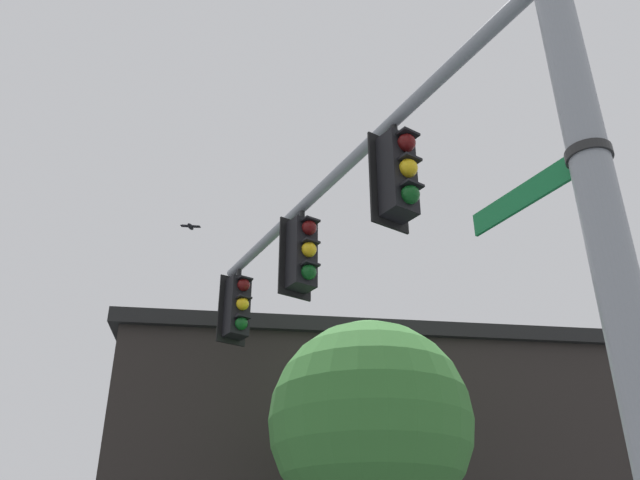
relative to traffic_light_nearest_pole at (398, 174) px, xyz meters
The scene contains 8 objects.
signal_pole 3.37m from the traffic_light_nearest_pole, 84.26° to the left, with size 0.32×0.32×7.72m, color gray.
mast_arm 1.57m from the traffic_light_nearest_pole, 95.60° to the right, with size 0.17×0.17×7.61m, color gray.
traffic_light_nearest_pole is the anchor object (origin of this frame).
traffic_light_mid_inner 2.37m from the traffic_light_nearest_pole, 95.69° to the right, with size 0.54×0.49×1.31m.
traffic_light_mid_outer 4.75m from the traffic_light_nearest_pole, 95.69° to the right, with size 0.54×0.49×1.31m.
street_name_sign 2.44m from the traffic_light_nearest_pole, 84.26° to the left, with size 0.36×1.50×0.22m.
bird_flying 7.36m from the traffic_light_nearest_pole, 92.99° to the right, with size 0.37×0.36×0.09m.
tree_by_storefront 4.03m from the traffic_light_nearest_pole, 122.06° to the right, with size 3.00×3.00×5.56m.
Camera 1 is at (4.15, 2.29, 2.03)m, focal length 36.97 mm.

